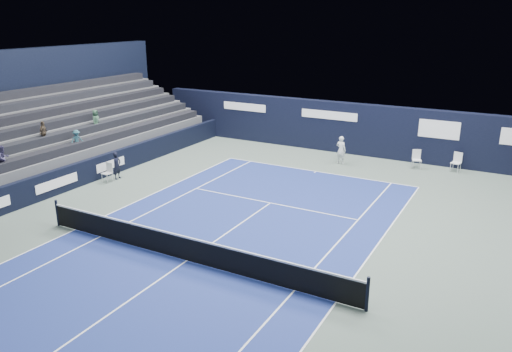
{
  "coord_description": "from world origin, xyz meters",
  "views": [
    {
      "loc": [
        9.62,
        -12.52,
        8.17
      ],
      "look_at": [
        -0.57,
        6.08,
        1.3
      ],
      "focal_mm": 35.0,
      "sensor_mm": 36.0,
      "label": 1
    }
  ],
  "objects_px": {
    "tennis_player": "(341,150)",
    "line_judge_chair": "(108,171)",
    "folding_chair_back_b": "(457,161)",
    "tennis_net": "(186,248)",
    "folding_chair_back_a": "(417,158)"
  },
  "relations": [
    {
      "from": "folding_chair_back_b",
      "to": "tennis_player",
      "type": "height_order",
      "value": "tennis_player"
    },
    {
      "from": "folding_chair_back_a",
      "to": "folding_chair_back_b",
      "type": "bearing_deg",
      "value": -10.9
    },
    {
      "from": "tennis_net",
      "to": "line_judge_chair",
      "type": "bearing_deg",
      "value": 149.32
    },
    {
      "from": "folding_chair_back_a",
      "to": "tennis_player",
      "type": "bearing_deg",
      "value": 175.11
    },
    {
      "from": "tennis_player",
      "to": "folding_chair_back_b",
      "type": "bearing_deg",
      "value": 14.92
    },
    {
      "from": "folding_chair_back_b",
      "to": "tennis_net",
      "type": "relative_size",
      "value": 0.08
    },
    {
      "from": "folding_chair_back_b",
      "to": "tennis_player",
      "type": "xyz_separation_m",
      "value": [
        -6.05,
        -1.61,
        0.21
      ]
    },
    {
      "from": "line_judge_chair",
      "to": "tennis_net",
      "type": "height_order",
      "value": "tennis_net"
    },
    {
      "from": "tennis_net",
      "to": "tennis_player",
      "type": "distance_m",
      "value": 14.0
    },
    {
      "from": "folding_chair_back_a",
      "to": "folding_chair_back_b",
      "type": "relative_size",
      "value": 0.98
    },
    {
      "from": "tennis_player",
      "to": "line_judge_chair",
      "type": "bearing_deg",
      "value": -136.69
    },
    {
      "from": "folding_chair_back_b",
      "to": "line_judge_chair",
      "type": "xyz_separation_m",
      "value": [
        -15.4,
        -10.43,
        -0.04
      ]
    },
    {
      "from": "line_judge_chair",
      "to": "folding_chair_back_a",
      "type": "bearing_deg",
      "value": 39.72
    },
    {
      "from": "folding_chair_back_b",
      "to": "folding_chair_back_a",
      "type": "bearing_deg",
      "value": -156.05
    },
    {
      "from": "line_judge_chair",
      "to": "tennis_net",
      "type": "relative_size",
      "value": 0.08
    }
  ]
}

